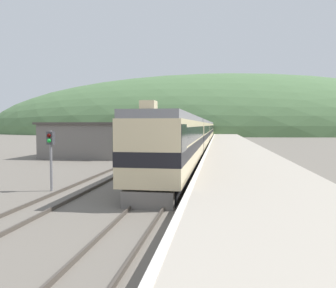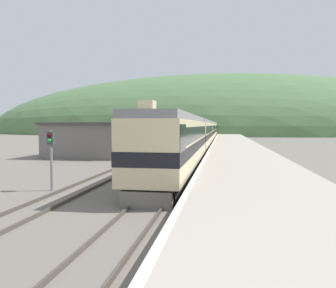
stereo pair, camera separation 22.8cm
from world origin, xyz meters
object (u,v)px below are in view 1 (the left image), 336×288
carriage_fourth (208,130)px  express_train_lead_car (177,143)px  signal_post_siding (51,147)px  carriage_third (204,131)px  carriage_second (197,134)px

carriage_fourth → express_train_lead_car: bearing=-90.0°
carriage_fourth → signal_post_siding: size_ratio=6.54×
carriage_third → carriage_second: bearing=-90.0°
express_train_lead_car → signal_post_siding: express_train_lead_car is taller
carriage_second → signal_post_siding: bearing=-101.8°
carriage_second → carriage_fourth: same height
carriage_second → carriage_fourth: (0.00, 45.02, 0.00)m
carriage_second → signal_post_siding: carriage_second is taller
carriage_second → signal_post_siding: (-6.03, -28.96, 0.06)m
carriage_fourth → signal_post_siding: bearing=-94.7°
carriage_fourth → carriage_second: bearing=-90.0°
carriage_second → carriage_fourth: bearing=90.0°
carriage_third → signal_post_siding: (-6.03, -51.46, 0.06)m
signal_post_siding → carriage_third: bearing=83.3°
carriage_fourth → signal_post_siding: carriage_fourth is taller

